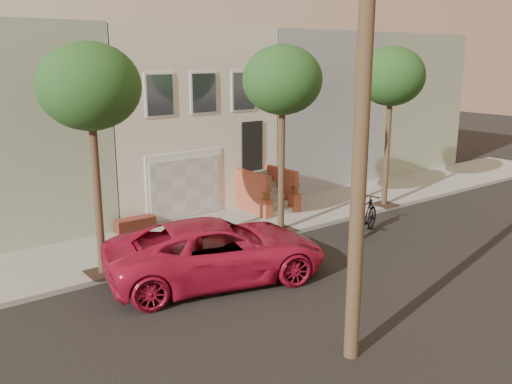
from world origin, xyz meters
TOP-DOWN VIEW (x-y plane):
  - ground at (0.00, 0.00)m, footprint 90.00×90.00m
  - sidewalk at (0.00, 5.35)m, footprint 40.00×3.70m
  - house_row at (0.00, 11.19)m, footprint 33.10×11.70m
  - tree_left at (-5.50, 3.90)m, footprint 2.70×2.57m
  - tree_mid at (1.00, 3.90)m, footprint 2.70×2.57m
  - tree_right at (6.50, 3.90)m, footprint 2.70×2.57m
  - pickup_truck at (-3.00, 1.84)m, footprint 6.64×4.30m
  - motorcycle at (3.26, 2.03)m, footprint 2.34×1.47m

SIDE VIEW (x-z plane):
  - ground at x=0.00m, z-range 0.00..0.00m
  - sidewalk at x=0.00m, z-range 0.00..0.15m
  - motorcycle at x=3.26m, z-range 0.00..1.36m
  - pickup_truck at x=-3.00m, z-range 0.00..1.70m
  - house_row at x=0.00m, z-range 0.14..7.14m
  - tree_left at x=-5.50m, z-range 2.11..8.41m
  - tree_mid at x=1.00m, z-range 2.11..8.41m
  - tree_right at x=6.50m, z-range 2.11..8.41m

